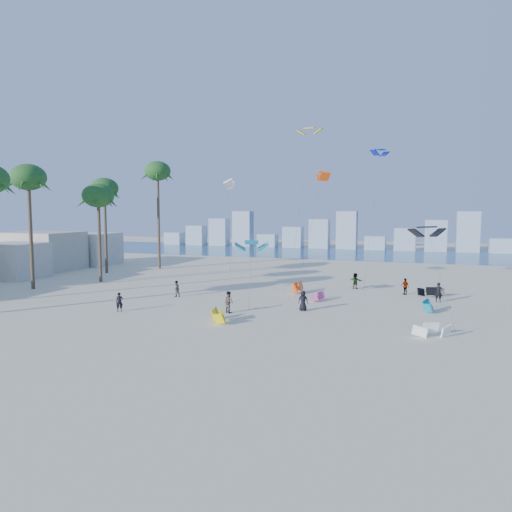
% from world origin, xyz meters
% --- Properties ---
extents(ground, '(220.00, 220.00, 0.00)m').
position_xyz_m(ground, '(0.00, 0.00, 0.00)').
color(ground, beige).
rests_on(ground, ground).
extents(ocean, '(220.00, 220.00, 0.00)m').
position_xyz_m(ocean, '(0.00, 72.00, 0.01)').
color(ocean, navy).
rests_on(ocean, ground).
extents(kitesurfer_near, '(0.72, 0.69, 1.66)m').
position_xyz_m(kitesurfer_near, '(-7.05, 9.17, 0.83)').
color(kitesurfer_near, black).
rests_on(kitesurfer_near, ground).
extents(kitesurfer_mid, '(1.12, 1.06, 1.83)m').
position_xyz_m(kitesurfer_mid, '(1.97, 11.89, 0.92)').
color(kitesurfer_mid, gray).
rests_on(kitesurfer_mid, ground).
extents(kitesurfers_far, '(32.68, 14.17, 1.86)m').
position_xyz_m(kitesurfers_far, '(12.97, 21.85, 0.88)').
color(kitesurfers_far, black).
rests_on(kitesurfers_far, ground).
extents(grounded_kites, '(18.52, 19.20, 1.04)m').
position_xyz_m(grounded_kites, '(11.24, 17.78, 0.46)').
color(grounded_kites, yellow).
rests_on(grounded_kites, ground).
extents(flying_kites, '(35.78, 23.71, 18.54)m').
position_xyz_m(flying_kites, '(10.75, 21.94, 11.04)').
color(flying_kites, '#0D819C').
rests_on(flying_kites, ground).
extents(palm_row, '(8.46, 44.80, 15.83)m').
position_xyz_m(palm_row, '(-21.40, 16.17, 11.74)').
color(palm_row, brown).
rests_on(palm_row, ground).
extents(distant_skyline, '(85.00, 3.00, 8.40)m').
position_xyz_m(distant_skyline, '(-1.19, 82.00, 3.09)').
color(distant_skyline, '#9EADBF').
rests_on(distant_skyline, ground).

